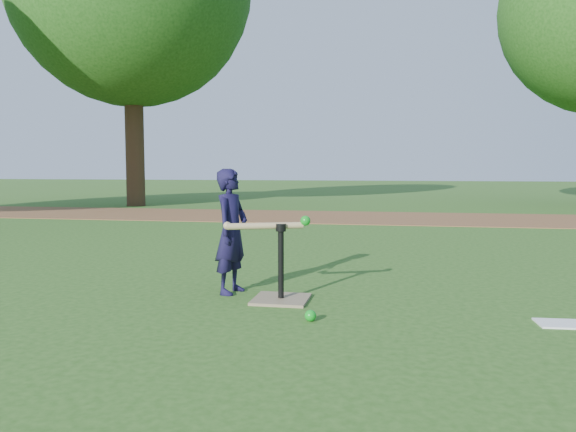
# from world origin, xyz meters

# --- Properties ---
(ground) EXTENTS (80.00, 80.00, 0.00)m
(ground) POSITION_xyz_m (0.00, 0.00, 0.00)
(ground) COLOR #285116
(ground) RESTS_ON ground
(dirt_strip) EXTENTS (24.00, 3.00, 0.01)m
(dirt_strip) POSITION_xyz_m (0.00, 7.50, 0.01)
(dirt_strip) COLOR brown
(dirt_strip) RESTS_ON ground
(child) EXTENTS (0.32, 0.42, 1.05)m
(child) POSITION_xyz_m (-0.38, 0.21, 0.52)
(child) COLOR black
(child) RESTS_ON ground
(wiffle_ball_ground) EXTENTS (0.08, 0.08, 0.08)m
(wiffle_ball_ground) POSITION_xyz_m (0.40, -0.54, 0.04)
(wiffle_ball_ground) COLOR #0D961B
(wiffle_ball_ground) RESTS_ON ground
(clipboard) EXTENTS (0.31, 0.25, 0.01)m
(clipboard) POSITION_xyz_m (2.07, -0.30, 0.01)
(clipboard) COLOR white
(clipboard) RESTS_ON ground
(batting_tee) EXTENTS (0.43, 0.43, 0.61)m
(batting_tee) POSITION_xyz_m (0.08, 0.01, 0.11)
(batting_tee) COLOR #847154
(batting_tee) RESTS_ON ground
(swing_action) EXTENTS (0.68, 0.27, 0.11)m
(swing_action) POSITION_xyz_m (-0.01, 0.01, 0.61)
(swing_action) COLOR tan
(swing_action) RESTS_ON ground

